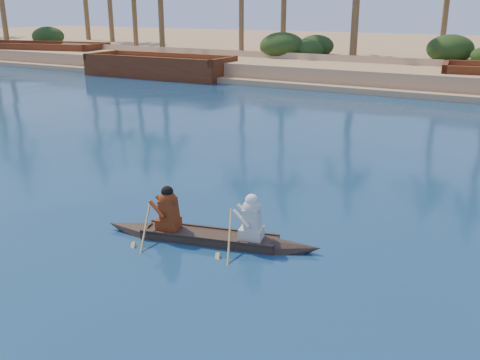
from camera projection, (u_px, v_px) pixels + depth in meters
The scene contains 6 objects.
ground at pixel (4, 181), 16.61m from camera, with size 160.00×160.00×0.00m, color navy.
sandy_embankment at pixel (393, 53), 55.20m from camera, with size 150.00×51.00×1.50m.
shrub_cluster at pixel (343, 59), 42.27m from camera, with size 100.00×6.00×2.40m, color #1B3312, non-canonical shape.
canoe at pixel (209, 230), 12.26m from camera, with size 5.20×1.87×1.43m.
barge_left at pixel (39, 54), 51.54m from camera, with size 13.87×7.04×2.21m.
barge_mid at pixel (159, 68), 40.94m from camera, with size 11.75×4.23×1.94m.
Camera 1 is at (14.20, -10.09, 5.17)m, focal length 40.00 mm.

